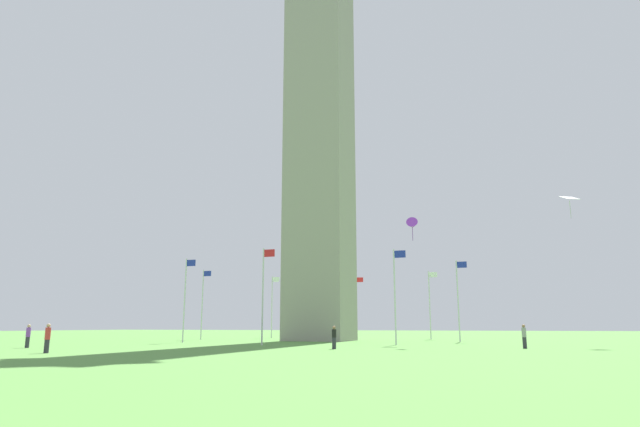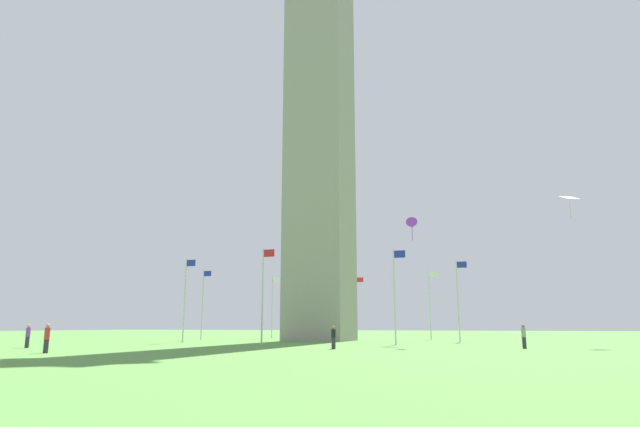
# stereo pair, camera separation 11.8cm
# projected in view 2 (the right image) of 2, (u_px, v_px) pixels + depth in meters

# --- Properties ---
(ground_plane) EXTENTS (260.00, 260.00, 0.00)m
(ground_plane) POSITION_uv_depth(u_px,v_px,m) (320.00, 341.00, 60.09)
(ground_plane) COLOR #548C3D
(obelisk_monument) EXTENTS (6.72, 6.72, 61.12)m
(obelisk_monument) POSITION_uv_depth(u_px,v_px,m) (320.00, 81.00, 66.21)
(obelisk_monument) COLOR gray
(obelisk_monument) RESTS_ON ground
(flagpole_n) EXTENTS (1.12, 0.14, 8.25)m
(flagpole_n) POSITION_uv_depth(u_px,v_px,m) (458.00, 297.00, 56.12)
(flagpole_n) COLOR silver
(flagpole_n) RESTS_ON ground
(flagpole_ne) EXTENTS (1.12, 0.14, 8.25)m
(flagpole_ne) POSITION_uv_depth(u_px,v_px,m) (430.00, 302.00, 67.33)
(flagpole_ne) COLOR silver
(flagpole_ne) RESTS_ON ground
(flagpole_e) EXTENTS (1.12, 0.14, 8.25)m
(flagpole_e) POSITION_uv_depth(u_px,v_px,m) (357.00, 304.00, 74.82)
(flagpole_e) COLOR silver
(flagpole_e) RESTS_ON ground
(flagpole_se) EXTENTS (1.12, 0.14, 8.25)m
(flagpole_se) POSITION_uv_depth(u_px,v_px,m) (272.00, 304.00, 74.19)
(flagpole_se) COLOR silver
(flagpole_se) RESTS_ON ground
(flagpole_s) EXTENTS (1.12, 0.14, 8.25)m
(flagpole_s) POSITION_uv_depth(u_px,v_px,m) (203.00, 301.00, 65.82)
(flagpole_s) COLOR silver
(flagpole_s) RESTS_ON ground
(flagpole_sw) EXTENTS (1.12, 0.14, 8.25)m
(flagpole_sw) POSITION_uv_depth(u_px,v_px,m) (185.00, 296.00, 54.61)
(flagpole_sw) COLOR silver
(flagpole_sw) RESTS_ON ground
(flagpole_w) EXTENTS (1.12, 0.14, 8.25)m
(flagpole_w) POSITION_uv_depth(u_px,v_px,m) (263.00, 291.00, 47.13)
(flagpole_w) COLOR silver
(flagpole_w) RESTS_ON ground
(flagpole_nw) EXTENTS (1.12, 0.14, 8.25)m
(flagpole_nw) POSITION_uv_depth(u_px,v_px,m) (395.00, 292.00, 47.76)
(flagpole_nw) COLOR silver
(flagpole_nw) RESTS_ON ground
(person_gray_shirt) EXTENTS (0.32, 0.32, 1.72)m
(person_gray_shirt) POSITION_uv_depth(u_px,v_px,m) (524.00, 336.00, 40.20)
(person_gray_shirt) COLOR #2D2D38
(person_gray_shirt) RESTS_ON ground
(person_red_shirt) EXTENTS (0.32, 0.32, 1.76)m
(person_red_shirt) POSITION_uv_depth(u_px,v_px,m) (47.00, 338.00, 33.23)
(person_red_shirt) COLOR #2D2D38
(person_red_shirt) RESTS_ON ground
(person_black_shirt) EXTENTS (0.32, 0.32, 1.61)m
(person_black_shirt) POSITION_uv_depth(u_px,v_px,m) (333.00, 338.00, 38.95)
(person_black_shirt) COLOR #2D2D38
(person_black_shirt) RESTS_ON ground
(person_purple_shirt) EXTENTS (0.32, 0.32, 1.72)m
(person_purple_shirt) POSITION_uv_depth(u_px,v_px,m) (28.00, 336.00, 41.02)
(person_purple_shirt) COLOR #2D2D38
(person_purple_shirt) RESTS_ON ground
(kite_purple_delta) EXTENTS (1.09, 1.29, 1.97)m
(kite_purple_delta) POSITION_uv_depth(u_px,v_px,m) (412.00, 225.00, 46.45)
(kite_purple_delta) COLOR purple
(kite_white_diamond) EXTENTS (1.73, 1.69, 2.08)m
(kite_white_diamond) POSITION_uv_depth(u_px,v_px,m) (569.00, 198.00, 47.87)
(kite_white_diamond) COLOR white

